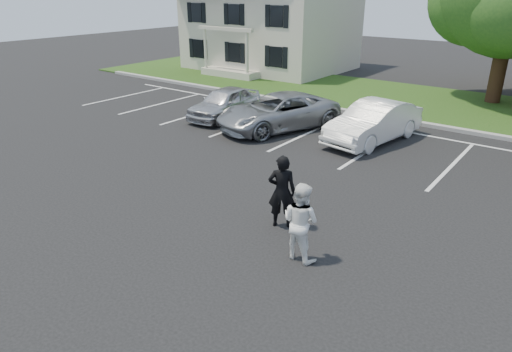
{
  "coord_description": "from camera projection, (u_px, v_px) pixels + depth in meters",
  "views": [
    {
      "loc": [
        6.04,
        -7.01,
        5.45
      ],
      "look_at": [
        0.0,
        1.0,
        1.25
      ],
      "focal_mm": 32.0,
      "sensor_mm": 36.0,
      "label": 1
    }
  ],
  "objects": [
    {
      "name": "stall_lines",
      "position": [
        420.0,
        149.0,
        16.43
      ],
      "size": [
        34.0,
        5.36,
        0.01
      ],
      "color": "silver",
      "rests_on": "ground"
    },
    {
      "name": "car_white_sedan",
      "position": [
        374.0,
        122.0,
        16.98
      ],
      "size": [
        2.27,
        4.69,
        1.48
      ],
      "primitive_type": "imported",
      "rotation": [
        0.0,
        0.0,
        -0.16
      ],
      "color": "white",
      "rests_on": "ground"
    },
    {
      "name": "car_silver_minivan",
      "position": [
        278.0,
        112.0,
        18.5
      ],
      "size": [
        4.06,
        5.64,
        1.43
      ],
      "primitive_type": "imported",
      "rotation": [
        0.0,
        0.0,
        -0.37
      ],
      "color": "#989A9F",
      "rests_on": "ground"
    },
    {
      "name": "house",
      "position": [
        271.0,
        11.0,
        31.07
      ],
      "size": [
        10.3,
        9.22,
        7.6
      ],
      "color": "beige",
      "rests_on": "ground"
    },
    {
      "name": "man_white_shirt",
      "position": [
        301.0,
        222.0,
        9.57
      ],
      "size": [
        0.9,
        0.73,
        1.74
      ],
      "primitive_type": "imported",
      "rotation": [
        0.0,
        0.0,
        3.05
      ],
      "color": "white",
      "rests_on": "ground"
    },
    {
      "name": "grass_strip",
      "position": [
        440.0,
        105.0,
        22.39
      ],
      "size": [
        44.0,
        8.0,
        0.08
      ],
      "primitive_type": "cube",
      "color": "#1A410E",
      "rests_on": "ground"
    },
    {
      "name": "ground_plane",
      "position": [
        230.0,
        239.0,
        10.62
      ],
      "size": [
        90.0,
        90.0,
        0.0
      ],
      "primitive_type": "plane",
      "color": "black",
      "rests_on": "ground"
    },
    {
      "name": "curb",
      "position": [
        411.0,
        122.0,
        19.43
      ],
      "size": [
        40.0,
        0.3,
        0.15
      ],
      "primitive_type": "cube",
      "color": "gray",
      "rests_on": "ground"
    },
    {
      "name": "car_silver_west",
      "position": [
        225.0,
        103.0,
        20.09
      ],
      "size": [
        1.83,
        4.04,
        1.35
      ],
      "primitive_type": "imported",
      "rotation": [
        0.0,
        0.0,
        0.06
      ],
      "color": "silver",
      "rests_on": "ground"
    },
    {
      "name": "man_black_suit",
      "position": [
        282.0,
        191.0,
        10.86
      ],
      "size": [
        0.8,
        0.71,
        1.83
      ],
      "primitive_type": "imported",
      "rotation": [
        0.0,
        0.0,
        3.66
      ],
      "color": "black",
      "rests_on": "ground"
    }
  ]
}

